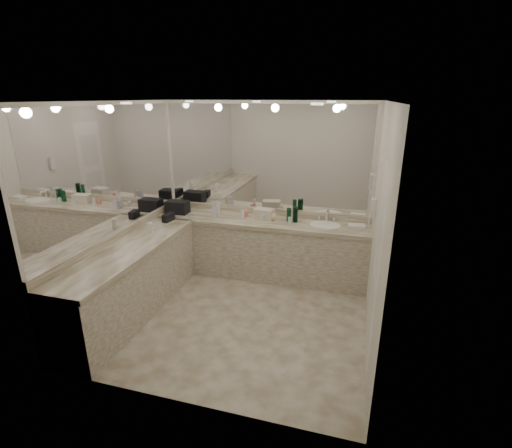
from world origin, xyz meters
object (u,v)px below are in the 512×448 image
(black_toiletry_bag, at_px, (178,207))
(soap_bottle_c, at_px, (272,215))
(wall_phone, at_px, (373,208))
(soap_bottle_b, at_px, (214,211))
(soap_bottle_a, at_px, (218,208))
(hand_towel, at_px, (357,226))
(sink, at_px, (325,226))
(cream_cosmetic_case, at_px, (264,214))

(black_toiletry_bag, distance_m, soap_bottle_c, 1.52)
(wall_phone, distance_m, soap_bottle_b, 2.35)
(soap_bottle_a, distance_m, soap_bottle_c, 0.88)
(soap_bottle_a, relative_size, soap_bottle_c, 1.32)
(wall_phone, xyz_separation_m, hand_towel, (-0.16, 0.53, -0.43))
(hand_towel, xyz_separation_m, soap_bottle_a, (-2.11, 0.03, 0.09))
(black_toiletry_bag, xyz_separation_m, soap_bottle_c, (1.52, 0.07, -0.02))
(sink, bearing_deg, black_toiletry_bag, -179.06)
(soap_bottle_b, bearing_deg, hand_towel, 2.44)
(black_toiletry_bag, bearing_deg, hand_towel, 1.47)
(wall_phone, height_order, black_toiletry_bag, wall_phone)
(cream_cosmetic_case, relative_size, soap_bottle_c, 1.76)
(sink, distance_m, soap_bottle_a, 1.67)
(sink, relative_size, hand_towel, 1.96)
(cream_cosmetic_case, height_order, hand_towel, cream_cosmetic_case)
(hand_towel, relative_size, soap_bottle_b, 1.14)
(sink, distance_m, wall_phone, 0.91)
(cream_cosmetic_case, bearing_deg, black_toiletry_bag, -168.57)
(hand_towel, distance_m, soap_bottle_c, 1.23)
(soap_bottle_b, bearing_deg, black_toiletry_bag, 178.17)
(black_toiletry_bag, xyz_separation_m, cream_cosmetic_case, (1.39, 0.08, -0.02))
(sink, distance_m, soap_bottle_c, 0.79)
(soap_bottle_a, relative_size, soap_bottle_b, 1.09)
(black_toiletry_bag, distance_m, hand_towel, 2.75)
(cream_cosmetic_case, height_order, soap_bottle_c, cream_cosmetic_case)
(cream_cosmetic_case, height_order, soap_bottle_a, soap_bottle_a)
(wall_phone, distance_m, hand_towel, 0.70)
(soap_bottle_c, bearing_deg, cream_cosmetic_case, 173.96)
(sink, height_order, black_toiletry_bag, black_toiletry_bag)
(black_toiletry_bag, height_order, soap_bottle_c, black_toiletry_bag)
(sink, bearing_deg, soap_bottle_b, -178.02)
(hand_towel, height_order, soap_bottle_c, soap_bottle_c)
(black_toiletry_bag, height_order, soap_bottle_b, soap_bottle_b)
(sink, height_order, cream_cosmetic_case, cream_cosmetic_case)
(soap_bottle_c, bearing_deg, soap_bottle_a, 178.25)
(wall_phone, xyz_separation_m, black_toiletry_bag, (-2.91, 0.46, -0.35))
(sink, xyz_separation_m, soap_bottle_a, (-1.67, 0.06, 0.11))
(black_toiletry_bag, relative_size, soap_bottle_b, 1.73)
(hand_towel, xyz_separation_m, soap_bottle_c, (-1.23, 0.00, 0.06))
(sink, relative_size, cream_cosmetic_case, 1.54)
(cream_cosmetic_case, bearing_deg, soap_bottle_b, -164.22)
(wall_phone, height_order, cream_cosmetic_case, wall_phone)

